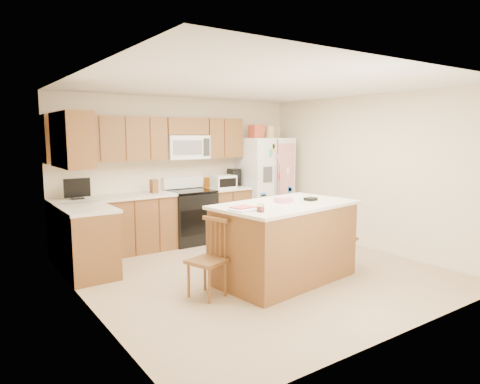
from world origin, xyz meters
TOP-DOWN VIEW (x-y plane):
  - ground at (0.00, 0.00)m, footprint 4.50×4.50m
  - room_shell at (0.00, 0.00)m, footprint 4.60×4.60m
  - cabinetry at (-0.98, 1.79)m, footprint 3.36×1.56m
  - stove at (0.00, 1.94)m, footprint 0.76×0.65m
  - refrigerator at (1.57, 1.87)m, footprint 0.90×0.79m
  - island at (0.09, -0.45)m, footprint 1.96×1.30m
  - windsor_chair_left at (-1.01, -0.39)m, footprint 0.48×0.49m
  - windsor_chair_back at (0.14, 0.27)m, footprint 0.48×0.46m
  - windsor_chair_right at (1.03, -0.50)m, footprint 0.41×0.42m

SIDE VIEW (x-z plane):
  - ground at x=0.00m, z-range 0.00..0.00m
  - windsor_chair_right at x=1.03m, z-range -0.02..0.88m
  - windsor_chair_left at x=-1.01m, z-range -0.02..0.89m
  - windsor_chair_back at x=0.14m, z-range -0.03..0.97m
  - stove at x=0.00m, z-range -0.09..1.04m
  - island at x=0.09m, z-range -0.04..1.05m
  - cabinetry at x=-0.98m, z-range -0.16..1.99m
  - refrigerator at x=1.57m, z-range -0.10..1.94m
  - room_shell at x=0.00m, z-range 0.18..2.70m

